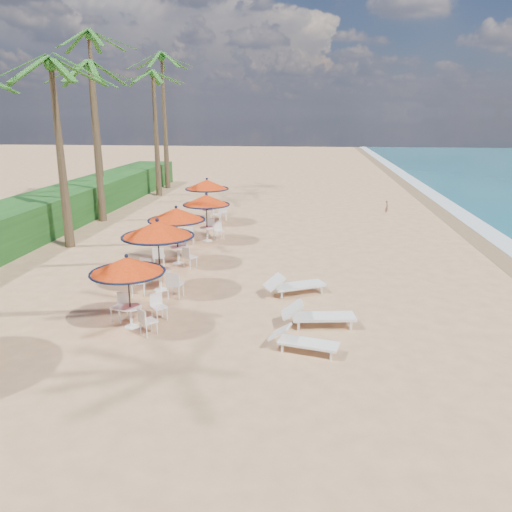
{
  "coord_description": "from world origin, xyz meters",
  "views": [
    {
      "loc": [
        0.15,
        -12.36,
        5.91
      ],
      "look_at": [
        -1.62,
        3.9,
        1.2
      ],
      "focal_mm": 35.0,
      "sensor_mm": 36.0,
      "label": 1
    }
  ],
  "objects_px": {
    "station_0": "(130,274)",
    "station_1": "(157,238)",
    "lounger_mid": "(316,315)",
    "station_2": "(176,222)",
    "station_3": "(206,206)",
    "station_4": "(209,190)",
    "lounger_near": "(301,340)",
    "lounger_far": "(293,285)"
  },
  "relations": [
    {
      "from": "lounger_near",
      "to": "lounger_far",
      "type": "height_order",
      "value": "lounger_far"
    },
    {
      "from": "station_2",
      "to": "lounger_far",
      "type": "xyz_separation_m",
      "value": [
        4.76,
        -3.08,
        -1.4
      ]
    },
    {
      "from": "station_3",
      "to": "lounger_mid",
      "type": "relative_size",
      "value": 1.08
    },
    {
      "from": "station_4",
      "to": "station_1",
      "type": "bearing_deg",
      "value": -87.5
    },
    {
      "from": "station_4",
      "to": "lounger_mid",
      "type": "xyz_separation_m",
      "value": [
        5.82,
        -13.57,
        -1.48
      ]
    },
    {
      "from": "station_1",
      "to": "station_4",
      "type": "xyz_separation_m",
      "value": [
        -0.49,
        11.16,
        -0.03
      ]
    },
    {
      "from": "station_2",
      "to": "station_4",
      "type": "distance_m",
      "value": 7.95
    },
    {
      "from": "station_4",
      "to": "lounger_near",
      "type": "relative_size",
      "value": 1.35
    },
    {
      "from": "lounger_far",
      "to": "station_2",
      "type": "bearing_deg",
      "value": 120.58
    },
    {
      "from": "station_2",
      "to": "station_0",
      "type": "bearing_deg",
      "value": -87.04
    },
    {
      "from": "station_4",
      "to": "lounger_mid",
      "type": "bearing_deg",
      "value": -66.79
    },
    {
      "from": "station_0",
      "to": "lounger_near",
      "type": "relative_size",
      "value": 1.17
    },
    {
      "from": "station_1",
      "to": "lounger_far",
      "type": "distance_m",
      "value": 4.83
    },
    {
      "from": "station_0",
      "to": "station_2",
      "type": "distance_m",
      "value": 6.25
    },
    {
      "from": "station_3",
      "to": "lounger_far",
      "type": "distance_m",
      "value": 8.3
    },
    {
      "from": "station_3",
      "to": "station_4",
      "type": "height_order",
      "value": "station_4"
    },
    {
      "from": "station_0",
      "to": "station_4",
      "type": "height_order",
      "value": "station_4"
    },
    {
      "from": "station_1",
      "to": "station_0",
      "type": "bearing_deg",
      "value": -87.3
    },
    {
      "from": "lounger_mid",
      "to": "station_3",
      "type": "bearing_deg",
      "value": 110.24
    },
    {
      "from": "station_2",
      "to": "lounger_near",
      "type": "height_order",
      "value": "station_2"
    },
    {
      "from": "station_1",
      "to": "station_3",
      "type": "height_order",
      "value": "station_1"
    },
    {
      "from": "station_2",
      "to": "station_3",
      "type": "distance_m",
      "value": 3.88
    },
    {
      "from": "station_2",
      "to": "lounger_near",
      "type": "distance_m",
      "value": 8.98
    },
    {
      "from": "station_1",
      "to": "lounger_near",
      "type": "distance_m",
      "value": 6.57
    },
    {
      "from": "station_4",
      "to": "lounger_near",
      "type": "bearing_deg",
      "value": -70.27
    },
    {
      "from": "station_0",
      "to": "lounger_mid",
      "type": "distance_m",
      "value": 5.37
    },
    {
      "from": "station_0",
      "to": "station_4",
      "type": "relative_size",
      "value": 0.87
    },
    {
      "from": "station_1",
      "to": "lounger_near",
      "type": "bearing_deg",
      "value": -39.02
    },
    {
      "from": "station_0",
      "to": "station_1",
      "type": "bearing_deg",
      "value": 92.7
    },
    {
      "from": "lounger_near",
      "to": "lounger_mid",
      "type": "xyz_separation_m",
      "value": [
        0.38,
        1.6,
        0.05
      ]
    },
    {
      "from": "station_0",
      "to": "lounger_far",
      "type": "height_order",
      "value": "station_0"
    },
    {
      "from": "station_2",
      "to": "lounger_mid",
      "type": "bearing_deg",
      "value": -45.58
    },
    {
      "from": "station_2",
      "to": "lounger_mid",
      "type": "distance_m",
      "value": 8.0
    },
    {
      "from": "station_1",
      "to": "station_2",
      "type": "relative_size",
      "value": 1.07
    },
    {
      "from": "station_0",
      "to": "lounger_near",
      "type": "distance_m",
      "value": 5.08
    },
    {
      "from": "station_0",
      "to": "lounger_mid",
      "type": "height_order",
      "value": "station_0"
    },
    {
      "from": "station_0",
      "to": "station_1",
      "type": "height_order",
      "value": "station_1"
    },
    {
      "from": "station_0",
      "to": "station_1",
      "type": "relative_size",
      "value": 0.86
    },
    {
      "from": "station_3",
      "to": "lounger_far",
      "type": "xyz_separation_m",
      "value": [
        4.36,
        -6.93,
        -1.34
      ]
    },
    {
      "from": "station_1",
      "to": "station_2",
      "type": "height_order",
      "value": "station_1"
    },
    {
      "from": "lounger_near",
      "to": "lounger_mid",
      "type": "bearing_deg",
      "value": 90.11
    },
    {
      "from": "station_3",
      "to": "lounger_near",
      "type": "distance_m",
      "value": 12.13
    }
  ]
}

